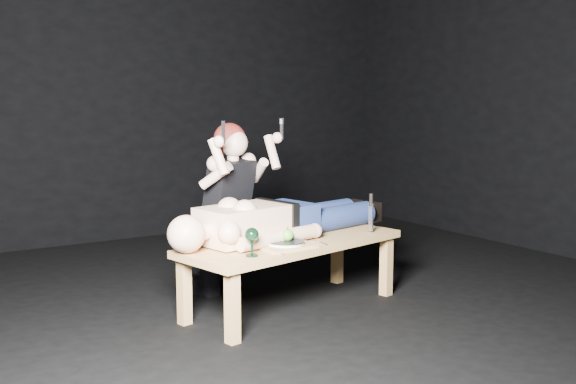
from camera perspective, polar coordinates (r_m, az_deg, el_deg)
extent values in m
plane|color=black|center=(4.79, 1.48, -8.47)|extent=(5.00, 5.00, 0.00)
plane|color=black|center=(6.82, -10.43, 9.01)|extent=(5.00, 0.00, 5.00)
cube|color=tan|center=(4.43, 0.35, -6.82)|extent=(1.58, 0.85, 0.45)
cube|color=tan|center=(4.15, -0.18, -4.48)|extent=(0.34, 0.26, 0.02)
cylinder|color=white|center=(4.15, -0.18, -4.23)|extent=(0.23, 0.23, 0.02)
sphere|color=#51AC2F|center=(4.15, -0.03, -3.59)|extent=(0.07, 0.07, 0.07)
cube|color=#B2B2B7|center=(4.01, -1.16, -5.01)|extent=(0.05, 0.16, 0.01)
cube|color=#B2B2B7|center=(4.28, 2.69, -4.20)|extent=(0.03, 0.16, 0.01)
cube|color=#B2B2B7|center=(4.31, 1.33, -4.10)|extent=(0.15, 0.09, 0.01)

